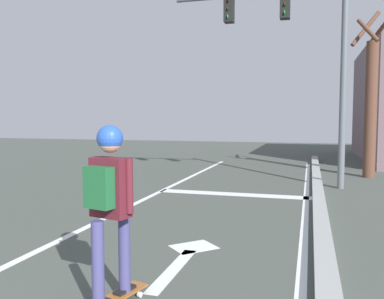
{
  "coord_description": "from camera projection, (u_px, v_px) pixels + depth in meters",
  "views": [
    {
      "loc": [
        2.78,
        0.07,
        1.71
      ],
      "look_at": [
        0.84,
        6.74,
        1.19
      ],
      "focal_mm": 38.19,
      "sensor_mm": 36.0,
      "label": 1
    }
  ],
  "objects": [
    {
      "name": "curb_strip",
      "position": [
        322.0,
        235.0,
        5.75
      ],
      "size": [
        0.24,
        24.0,
        0.14
      ],
      "primitive_type": "cube",
      "color": "#959996",
      "rests_on": "ground"
    },
    {
      "name": "lane_line_curbside",
      "position": [
        304.0,
        239.0,
        5.82
      ],
      "size": [
        0.12,
        20.0,
        0.01
      ],
      "primitive_type": "cube",
      "color": "silver",
      "rests_on": "ground"
    },
    {
      "name": "skater",
      "position": [
        109.0,
        192.0,
        3.62
      ],
      "size": [
        0.43,
        0.6,
        1.58
      ],
      "color": "#403F74",
      "rests_on": "skateboard"
    },
    {
      "name": "stop_bar",
      "position": [
        234.0,
        194.0,
        9.26
      ],
      "size": [
        3.46,
        0.4,
        0.01
      ],
      "primitive_type": "cube",
      "color": "silver",
      "rests_on": "ground"
    },
    {
      "name": "lane_line_center",
      "position": [
        96.0,
        222.0,
        6.74
      ],
      "size": [
        0.12,
        20.0,
        0.01
      ],
      "primitive_type": "cube",
      "color": "silver",
      "rests_on": "ground"
    },
    {
      "name": "lane_arrow_stem",
      "position": [
        173.0,
        269.0,
        4.64
      ],
      "size": [
        0.16,
        1.4,
        0.01
      ],
      "primitive_type": "cube",
      "color": "silver",
      "rests_on": "ground"
    },
    {
      "name": "roadside_tree",
      "position": [
        371.0,
        102.0,
        11.77
      ],
      "size": [
        1.22,
        1.14,
        4.88
      ],
      "color": "brown",
      "rests_on": "ground"
    },
    {
      "name": "traffic_signal_mast",
      "position": [
        297.0,
        39.0,
        10.06
      ],
      "size": [
        4.3,
        0.34,
        5.19
      ],
      "color": "#555C63",
      "rests_on": "ground"
    },
    {
      "name": "lane_arrow_head",
      "position": [
        194.0,
        247.0,
        5.45
      ],
      "size": [
        0.71,
        0.71,
        0.01
      ],
      "primitive_type": "cube",
      "rotation": [
        0.0,
        0.0,
        0.79
      ],
      "color": "silver",
      "rests_on": "ground"
    }
  ]
}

